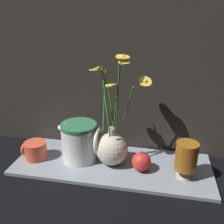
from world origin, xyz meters
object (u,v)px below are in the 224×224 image
object	(u,v)px
yellow_mug	(35,150)
ceramic_pitcher	(80,140)
tea_glass	(186,157)
orange_fruit	(141,162)
vase_with_flowers	(112,146)

from	to	relation	value
yellow_mug	ceramic_pitcher	xyz separation A→B (m)	(0.17, 0.03, 0.05)
tea_glass	orange_fruit	size ratio (longest dim) A/B	1.70
orange_fruit	ceramic_pitcher	bearing A→B (deg)	172.37
vase_with_flowers	orange_fruit	xyz separation A→B (m)	(0.11, -0.02, -0.04)
vase_with_flowers	tea_glass	world-z (taller)	vase_with_flowers
ceramic_pitcher	yellow_mug	bearing A→B (deg)	-170.46
yellow_mug	orange_fruit	world-z (taller)	orange_fruit
tea_glass	orange_fruit	world-z (taller)	tea_glass
vase_with_flowers	orange_fruit	size ratio (longest dim) A/B	5.18
ceramic_pitcher	tea_glass	bearing A→B (deg)	-6.41
tea_glass	vase_with_flowers	bearing A→B (deg)	172.12
yellow_mug	tea_glass	bearing A→B (deg)	-1.43
tea_glass	orange_fruit	bearing A→B (deg)	175.52
orange_fruit	yellow_mug	bearing A→B (deg)	179.67
tea_glass	yellow_mug	bearing A→B (deg)	178.57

